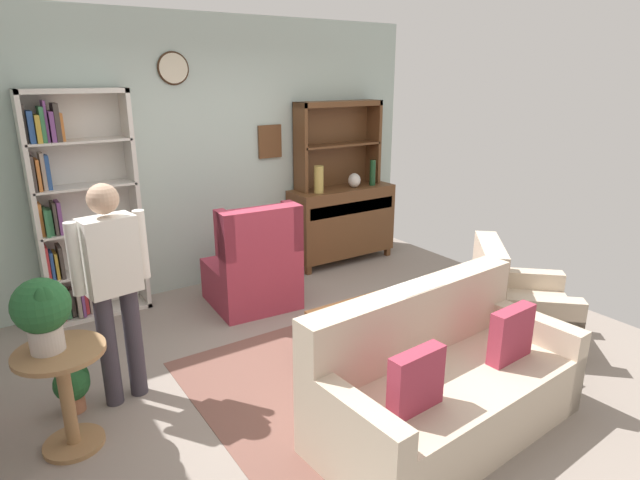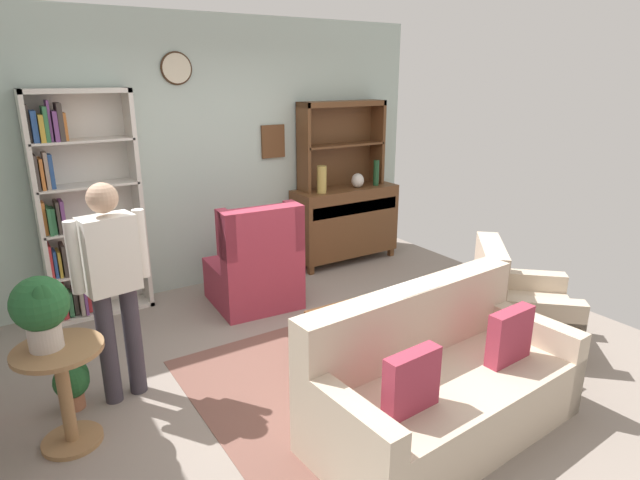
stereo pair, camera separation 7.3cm
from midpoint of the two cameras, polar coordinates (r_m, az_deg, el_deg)
name	(u,v)px [view 2 (the right image)]	position (r m, az deg, el deg)	size (l,w,h in m)	color
ground_plane	(323,361)	(4.40, 0.81, -12.89)	(5.40, 4.60, 0.02)	gray
wall_back	(213,154)	(5.75, -11.09, 9.07)	(5.00, 0.09, 2.80)	#ADC1B7
area_rug	(365,368)	(4.29, 5.39, -13.65)	(2.61, 1.92, 0.01)	brown
bookshelf	(81,208)	(5.29, -24.08, 3.15)	(0.90, 0.30, 2.10)	silver
sideboard	(345,221)	(6.43, 3.03, 2.08)	(1.30, 0.45, 0.92)	brown
sideboard_hutch	(341,133)	(6.32, 2.60, 11.52)	(1.10, 0.26, 1.00)	brown
vase_tall	(322,179)	(6.02, 0.53, 6.56)	(0.11, 0.11, 0.31)	tan
vase_round	(358,180)	(6.34, 4.42, 6.43)	(0.15, 0.15, 0.17)	beige
bottle_wine	(376,173)	(6.47, 6.41, 7.23)	(0.07, 0.07, 0.31)	#194223
couch_floral	(439,385)	(3.59, 13.33, -15.05)	(1.85, 0.96, 0.90)	beige
armchair_floral	(517,313)	(4.81, 20.93, -7.36)	(1.08, 1.08, 0.88)	beige
wingback_chair	(256,269)	(5.22, -6.55, -3.18)	(0.83, 0.85, 1.05)	#A33347
plant_stand	(64,385)	(3.65, -25.43, -13.98)	(0.52, 0.52, 0.67)	#997047
potted_plant_large	(41,308)	(3.45, -27.41, -6.54)	(0.32, 0.32, 0.45)	beige
potted_plant_small	(72,383)	(4.10, -24.74, -13.84)	(0.24, 0.24, 0.33)	#AD6B4C
person_reading	(112,278)	(3.80, -21.00, -3.88)	(0.53, 0.25, 1.56)	#38333D
coffee_table	(363,318)	(4.27, 5.14, -8.43)	(0.80, 0.50, 0.42)	brown
book_stack	(361,314)	(4.12, 4.99, -7.96)	(0.17, 0.14, 0.07)	gray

